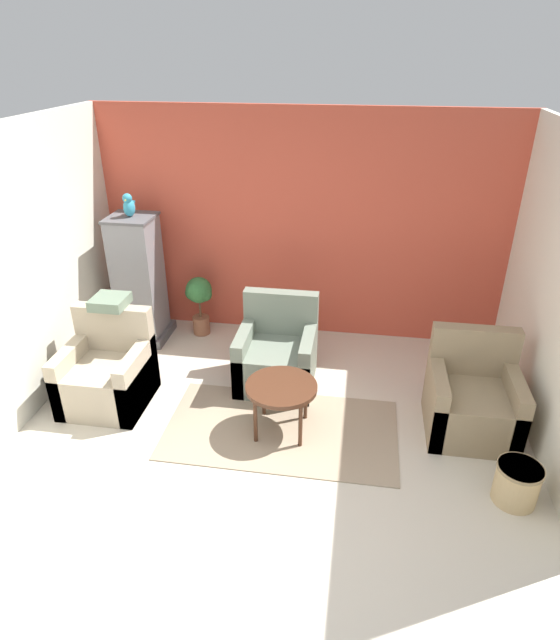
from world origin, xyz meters
TOP-DOWN VIEW (x-y plane):
  - ground_plane at (0.00, 0.00)m, footprint 20.00×20.00m
  - wall_back_accent at (0.00, 3.07)m, footprint 4.69×0.06m
  - wall_left at (-2.31, 1.52)m, footprint 0.06×3.04m
  - wall_right at (2.31, 1.52)m, footprint 0.06×3.04m
  - area_rug at (0.08, 1.09)m, footprint 2.10×1.16m
  - coffee_table at (0.08, 1.09)m, footprint 0.64×0.64m
  - armchair_left at (-1.65, 1.28)m, footprint 0.77×0.75m
  - armchair_right at (1.76, 1.39)m, footprint 0.77×0.75m
  - armchair_middle at (-0.09, 1.88)m, footprint 0.77×0.75m
  - birdcage at (-1.80, 2.57)m, footprint 0.57×0.57m
  - parrot at (-1.80, 2.57)m, footprint 0.12×0.22m
  - potted_plant at (-1.17, 2.76)m, footprint 0.34×0.31m
  - wicker_basket at (1.98, 0.54)m, footprint 0.35×0.35m
  - throw_pillow at (-1.65, 1.55)m, footprint 0.32×0.32m

SIDE VIEW (x-z plane):
  - ground_plane at x=0.00m, z-range 0.00..0.00m
  - area_rug at x=0.08m, z-range 0.00..0.01m
  - wicker_basket at x=1.98m, z-range 0.01..0.34m
  - armchair_left at x=-1.65m, z-range -0.16..0.75m
  - armchair_right at x=1.76m, z-range -0.16..0.75m
  - armchair_middle at x=-0.09m, z-range -0.16..0.75m
  - coffee_table at x=0.08m, z-range 0.20..0.69m
  - potted_plant at x=-1.17m, z-range 0.11..0.84m
  - birdcage at x=-1.80m, z-range -0.02..1.46m
  - throw_pillow at x=-1.65m, z-range 0.90..1.00m
  - wall_back_accent at x=0.00m, z-range 0.00..2.59m
  - wall_left at x=-2.31m, z-range 0.00..2.59m
  - wall_right at x=2.31m, z-range 0.00..2.59m
  - parrot at x=-1.80m, z-range 1.47..1.73m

